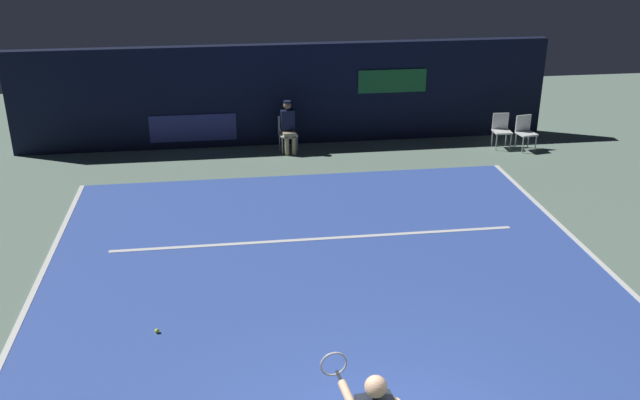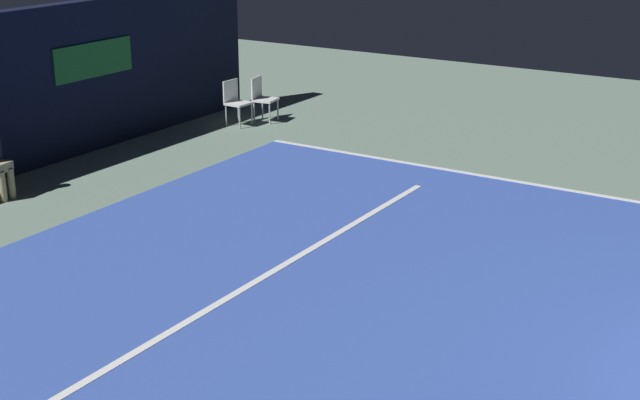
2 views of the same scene
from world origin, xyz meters
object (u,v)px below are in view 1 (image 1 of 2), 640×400
object	(u,v)px
courtside_chair_far	(501,129)
tennis_ball	(157,331)
line_judge_on_chair	(288,126)
courtside_chair_near	(525,131)

from	to	relation	value
courtside_chair_far	tennis_ball	bearing A→B (deg)	-137.26
tennis_ball	line_judge_on_chair	bearing A→B (deg)	71.10
courtside_chair_near	line_judge_on_chair	bearing A→B (deg)	174.10
courtside_chair_near	tennis_ball	world-z (taller)	courtside_chair_near
tennis_ball	courtside_chair_near	bearing A→B (deg)	39.97
courtside_chair_near	tennis_ball	xyz separation A→B (m)	(-8.74, -7.33, -0.46)
courtside_chair_far	tennis_ball	xyz separation A→B (m)	(-8.21, -7.58, -0.46)
line_judge_on_chair	courtside_chair_near	xyz separation A→B (m)	(6.02, -0.62, -0.18)
courtside_chair_far	tennis_ball	size ratio (longest dim) A/B	12.94
line_judge_on_chair	tennis_ball	world-z (taller)	line_judge_on_chair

